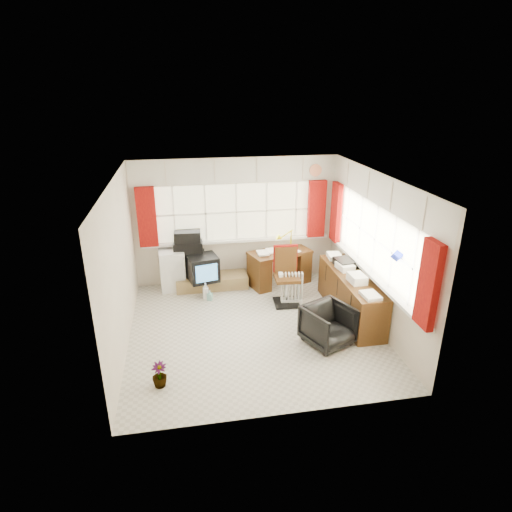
{
  "coord_description": "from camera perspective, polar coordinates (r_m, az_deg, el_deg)",
  "views": [
    {
      "loc": [
        -1.03,
        -6.02,
        3.74
      ],
      "look_at": [
        0.13,
        0.55,
        1.08
      ],
      "focal_mm": 30.0,
      "sensor_mm": 36.0,
      "label": 1
    }
  ],
  "objects": [
    {
      "name": "radiator",
      "position": [
        7.89,
        4.8,
        -4.64
      ],
      "size": [
        0.42,
        0.21,
        0.6
      ],
      "color": "white",
      "rests_on": "ground"
    },
    {
      "name": "office_chair",
      "position": [
        6.75,
        9.63,
        -9.09
      ],
      "size": [
        0.9,
        0.91,
        0.63
      ],
      "primitive_type": "imported",
      "rotation": [
        0.0,
        0.0,
        0.43
      ],
      "color": "black",
      "rests_on": "ground"
    },
    {
      "name": "desk",
      "position": [
        8.57,
        3.16,
        -1.28
      ],
      "size": [
        1.33,
        0.94,
        0.74
      ],
      "color": "#573414",
      "rests_on": "ground"
    },
    {
      "name": "room_walls",
      "position": [
        6.5,
        -0.31,
        1.6
      ],
      "size": [
        4.0,
        4.0,
        4.0
      ],
      "color": "beige",
      "rests_on": "ground"
    },
    {
      "name": "spray_bottle_b",
      "position": [
        8.06,
        -6.17,
        -5.22
      ],
      "size": [
        0.12,
        0.12,
        0.2
      ],
      "primitive_type": "imported",
      "rotation": [
        0.0,
        0.0,
        -0.45
      ],
      "color": "#7FBDB7",
      "rests_on": "ground"
    },
    {
      "name": "overhead_cabinets",
      "position": [
        7.43,
        5.95,
        10.07
      ],
      "size": [
        3.98,
        3.98,
        0.48
      ],
      "color": "beige",
      "rests_on": "room_walls"
    },
    {
      "name": "ground",
      "position": [
        7.16,
        -0.29,
        -9.74
      ],
      "size": [
        4.0,
        4.0,
        0.0
      ],
      "primitive_type": "plane",
      "color": "beige",
      "rests_on": "ground"
    },
    {
      "name": "flower_vase",
      "position": [
        6.01,
        -12.76,
        -15.19
      ],
      "size": [
        0.24,
        0.24,
        0.36
      ],
      "primitive_type": "imported",
      "rotation": [
        0.0,
        0.0,
        -0.23
      ],
      "color": "black",
      "rests_on": "ground"
    },
    {
      "name": "file_tray",
      "position": [
        7.75,
        11.75,
        -0.9
      ],
      "size": [
        0.35,
        0.42,
        0.13
      ],
      "primitive_type": "cube",
      "rotation": [
        0.0,
        0.0,
        0.14
      ],
      "color": "black",
      "rests_on": "credenza"
    },
    {
      "name": "curtains",
      "position": [
        7.56,
        5.43,
        4.08
      ],
      "size": [
        3.83,
        3.83,
        1.15
      ],
      "color": "#9B1608",
      "rests_on": "room_walls"
    },
    {
      "name": "window_right",
      "position": [
        7.27,
        14.98,
        -1.64
      ],
      "size": [
        0.12,
        3.7,
        3.6
      ],
      "color": "#FFF8C9",
      "rests_on": "room_walls"
    },
    {
      "name": "crt_tv",
      "position": [
        8.23,
        -7.09,
        -1.63
      ],
      "size": [
        0.63,
        0.6,
        0.49
      ],
      "color": "black",
      "rests_on": "tv_bench"
    },
    {
      "name": "mini_fridge",
      "position": [
        8.5,
        -11.1,
        -1.8
      ],
      "size": [
        0.51,
        0.51,
        0.8
      ],
      "color": "white",
      "rests_on": "ground"
    },
    {
      "name": "spray_bottle_a",
      "position": [
        8.09,
        -6.73,
        -4.64
      ],
      "size": [
        0.15,
        0.15,
        0.33
      ],
      "primitive_type": "imported",
      "rotation": [
        0.0,
        0.0,
        0.16
      ],
      "color": "silver",
      "rests_on": "ground"
    },
    {
      "name": "task_chair",
      "position": [
        7.81,
        4.02,
        -2.26
      ],
      "size": [
        0.47,
        0.5,
        1.07
      ],
      "color": "black",
      "rests_on": "ground"
    },
    {
      "name": "credenza",
      "position": [
        7.58,
        12.48,
        -5.01
      ],
      "size": [
        0.5,
        2.0,
        0.85
      ],
      "color": "#573414",
      "rests_on": "ground"
    },
    {
      "name": "window_back",
      "position": [
        8.5,
        -2.53,
        2.54
      ],
      "size": [
        3.7,
        0.12,
        3.6
      ],
      "color": "#FFF8C9",
      "rests_on": "room_walls"
    },
    {
      "name": "desk_lamp",
      "position": [
        8.38,
        4.7,
        2.68
      ],
      "size": [
        0.17,
        0.15,
        0.45
      ],
      "color": "yellow",
      "rests_on": "desk"
    },
    {
      "name": "hifi_stack",
      "position": [
        8.46,
        -8.96,
        0.16
      ],
      "size": [
        0.69,
        0.46,
        0.91
      ],
      "color": "black",
      "rests_on": "tv_bench"
    },
    {
      "name": "tv_bench",
      "position": [
        8.55,
        -5.9,
        -3.37
      ],
      "size": [
        1.4,
        0.5,
        0.25
      ],
      "primitive_type": "cube",
      "color": "olive",
      "rests_on": "ground"
    }
  ]
}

